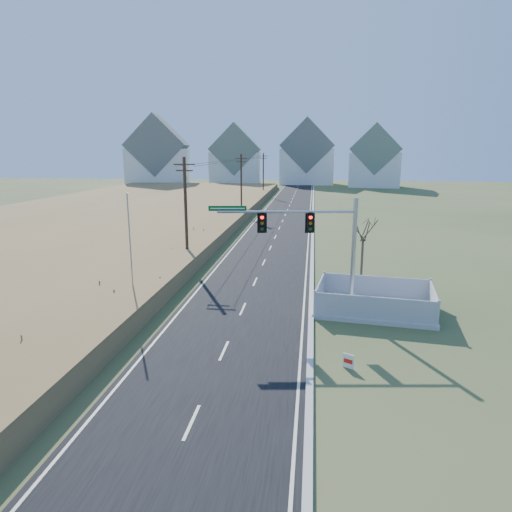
{
  "coord_description": "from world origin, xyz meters",
  "views": [
    {
      "loc": [
        4.08,
        -22.1,
        9.51
      ],
      "look_at": [
        0.81,
        4.05,
        3.4
      ],
      "focal_mm": 32.0,
      "sensor_mm": 36.0,
      "label": 1
    }
  ],
  "objects_px": {
    "flagpole": "(131,261)",
    "bare_tree": "(364,228)",
    "traffic_signal_mast": "(322,244)",
    "open_sign": "(348,361)",
    "fence_enclosure": "(374,306)"
  },
  "relations": [
    {
      "from": "flagpole",
      "to": "bare_tree",
      "type": "xyz_separation_m",
      "value": [
        14.56,
        5.14,
        1.55
      ]
    },
    {
      "from": "bare_tree",
      "to": "traffic_signal_mast",
      "type": "bearing_deg",
      "value": -118.74
    },
    {
      "from": "open_sign",
      "to": "bare_tree",
      "type": "distance_m",
      "value": 13.04
    },
    {
      "from": "open_sign",
      "to": "flagpole",
      "type": "bearing_deg",
      "value": -178.83
    },
    {
      "from": "flagpole",
      "to": "bare_tree",
      "type": "relative_size",
      "value": 1.3
    },
    {
      "from": "fence_enclosure",
      "to": "flagpole",
      "type": "relative_size",
      "value": 1.07
    },
    {
      "from": "open_sign",
      "to": "flagpole",
      "type": "xyz_separation_m",
      "value": [
        -12.84,
        7.15,
        2.46
      ]
    },
    {
      "from": "fence_enclosure",
      "to": "bare_tree",
      "type": "bearing_deg",
      "value": 102.47
    },
    {
      "from": "bare_tree",
      "to": "flagpole",
      "type": "bearing_deg",
      "value": -160.57
    },
    {
      "from": "fence_enclosure",
      "to": "open_sign",
      "type": "distance_m",
      "value": 8.09
    },
    {
      "from": "traffic_signal_mast",
      "to": "flagpole",
      "type": "xyz_separation_m",
      "value": [
        -11.66,
        0.15,
        -1.45
      ]
    },
    {
      "from": "traffic_signal_mast",
      "to": "bare_tree",
      "type": "bearing_deg",
      "value": 54.04
    },
    {
      "from": "traffic_signal_mast",
      "to": "flagpole",
      "type": "height_order",
      "value": "flagpole"
    },
    {
      "from": "traffic_signal_mast",
      "to": "fence_enclosure",
      "type": "xyz_separation_m",
      "value": [
        3.28,
        0.81,
        -3.96
      ]
    },
    {
      "from": "fence_enclosure",
      "to": "bare_tree",
      "type": "xyz_separation_m",
      "value": [
        -0.38,
        4.48,
        4.06
      ]
    }
  ]
}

